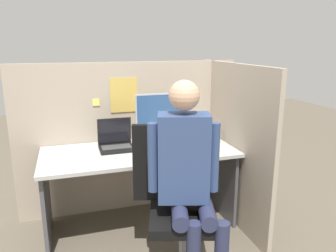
{
  "coord_description": "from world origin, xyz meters",
  "views": [
    {
      "loc": [
        -0.58,
        -2.31,
        1.64
      ],
      "look_at": [
        0.21,
        0.18,
        0.98
      ],
      "focal_mm": 35.0,
      "sensor_mm": 36.0,
      "label": 1
    }
  ],
  "objects": [
    {
      "name": "person",
      "position": [
        0.15,
        -0.42,
        0.82
      ],
      "size": [
        0.46,
        0.48,
        1.42
      ],
      "color": "#282D4C",
      "rests_on": "ground"
    },
    {
      "name": "paper_box",
      "position": [
        0.27,
        0.56,
        0.77
      ],
      "size": [
        0.3,
        0.21,
        0.08
      ],
      "color": "orange",
      "rests_on": "desk"
    },
    {
      "name": "cubicle_panel_back",
      "position": [
        -0.0,
        0.76,
        0.74
      ],
      "size": [
        2.17,
        0.05,
        1.47
      ],
      "color": "tan",
      "rests_on": "ground"
    },
    {
      "name": "desk",
      "position": [
        0.0,
        0.37,
        0.56
      ],
      "size": [
        1.67,
        0.74,
        0.73
      ],
      "color": "#B7B7B2",
      "rests_on": "ground"
    },
    {
      "name": "cubicle_panel_right",
      "position": [
        0.86,
        0.3,
        0.74
      ],
      "size": [
        0.04,
        1.39,
        1.47
      ],
      "color": "tan",
      "rests_on": "ground"
    },
    {
      "name": "laptop",
      "position": [
        -0.18,
        0.48,
        0.78
      ],
      "size": [
        0.3,
        0.25,
        0.26
      ],
      "color": "black",
      "rests_on": "desk"
    },
    {
      "name": "monitor",
      "position": [
        0.27,
        0.56,
        1.01
      ],
      "size": [
        0.52,
        0.2,
        0.39
      ],
      "color": "#B2B2B7",
      "rests_on": "paper_box"
    },
    {
      "name": "stapler",
      "position": [
        0.75,
        0.43,
        0.75
      ],
      "size": [
        0.05,
        0.13,
        0.04
      ],
      "color": "#2D2D33",
      "rests_on": "desk"
    },
    {
      "name": "mouse",
      "position": [
        0.05,
        0.28,
        0.74
      ],
      "size": [
        0.07,
        0.05,
        0.03
      ],
      "color": "gray",
      "rests_on": "desk"
    },
    {
      "name": "ground_plane",
      "position": [
        0.0,
        0.0,
        0.0
      ],
      "size": [
        12.0,
        12.0,
        0.0
      ],
      "primitive_type": "plane",
      "color": "#665B4C"
    },
    {
      "name": "office_chair",
      "position": [
        0.11,
        -0.27,
        0.55
      ],
      "size": [
        0.58,
        0.62,
        1.07
      ],
      "color": "black",
      "rests_on": "ground"
    },
    {
      "name": "carrot_toy",
      "position": [
        0.32,
        0.15,
        0.75
      ],
      "size": [
        0.05,
        0.16,
        0.05
      ],
      "color": "orange",
      "rests_on": "desk"
    }
  ]
}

